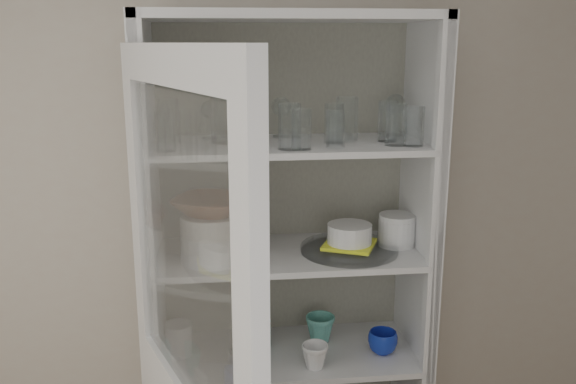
% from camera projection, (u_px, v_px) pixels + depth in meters
% --- Properties ---
extents(wall_back, '(3.60, 0.02, 2.60)m').
position_uv_depth(wall_back, '(231.00, 224.00, 2.41)').
color(wall_back, '#B7AFA3').
rests_on(wall_back, ground).
extents(pantry_cabinet, '(1.00, 0.45, 2.10)m').
position_uv_depth(pantry_cabinet, '(286.00, 323.00, 2.36)').
color(pantry_cabinet, silver).
rests_on(pantry_cabinet, floor).
extents(tumbler_0, '(0.08, 0.08, 0.13)m').
position_uv_depth(tumbler_0, '(165.00, 131.00, 1.94)').
color(tumbler_0, silver).
rests_on(tumbler_0, shelf_glass).
extents(tumbler_1, '(0.08, 0.08, 0.13)m').
position_uv_depth(tumbler_1, '(243.00, 128.00, 1.99)').
color(tumbler_1, silver).
rests_on(tumbler_1, shelf_glass).
extents(tumbler_2, '(0.08, 0.08, 0.15)m').
position_uv_depth(tumbler_2, '(290.00, 127.00, 1.97)').
color(tumbler_2, silver).
rests_on(tumbler_2, shelf_glass).
extents(tumbler_3, '(0.07, 0.07, 0.13)m').
position_uv_depth(tumbler_3, '(301.00, 129.00, 1.97)').
color(tumbler_3, silver).
rests_on(tumbler_3, shelf_glass).
extents(tumbler_4, '(0.07, 0.07, 0.12)m').
position_uv_depth(tumbler_4, '(336.00, 129.00, 2.00)').
color(tumbler_4, silver).
rests_on(tumbler_4, shelf_glass).
extents(tumbler_5, '(0.08, 0.08, 0.14)m').
position_uv_depth(tumbler_5, '(396.00, 125.00, 2.05)').
color(tumbler_5, silver).
rests_on(tumbler_5, shelf_glass).
extents(tumbler_6, '(0.07, 0.07, 0.13)m').
position_uv_depth(tumbler_6, '(414.00, 126.00, 2.04)').
color(tumbler_6, silver).
rests_on(tumbler_6, shelf_glass).
extents(tumbler_7, '(0.10, 0.10, 0.15)m').
position_uv_depth(tumbler_7, '(169.00, 121.00, 2.09)').
color(tumbler_7, silver).
rests_on(tumbler_7, shelf_glass).
extents(tumbler_8, '(0.10, 0.10, 0.16)m').
position_uv_depth(tumbler_8, '(222.00, 120.00, 2.10)').
color(tumbler_8, silver).
rests_on(tumbler_8, shelf_glass).
extents(tumbler_9, '(0.09, 0.09, 0.15)m').
position_uv_depth(tumbler_9, '(241.00, 122.00, 2.10)').
color(tumbler_9, silver).
rests_on(tumbler_9, shelf_glass).
extents(tumbler_10, '(0.08, 0.08, 0.14)m').
position_uv_depth(tumbler_10, '(334.00, 123.00, 2.11)').
color(tumbler_10, silver).
rests_on(tumbler_10, shelf_glass).
extents(tumbler_11, '(0.09, 0.09, 0.16)m').
position_uv_depth(tumbler_11, '(347.00, 119.00, 2.13)').
color(tumbler_11, silver).
rests_on(tumbler_11, shelf_glass).
extents(goblet_0, '(0.07, 0.07, 0.15)m').
position_uv_depth(goblet_0, '(210.00, 118.00, 2.18)').
color(goblet_0, silver).
rests_on(goblet_0, shelf_glass).
extents(goblet_1, '(0.07, 0.07, 0.15)m').
position_uv_depth(goblet_1, '(258.00, 117.00, 2.22)').
color(goblet_1, silver).
rests_on(goblet_1, shelf_glass).
extents(goblet_2, '(0.07, 0.07, 0.16)m').
position_uv_depth(goblet_2, '(281.00, 115.00, 2.22)').
color(goblet_2, silver).
rests_on(goblet_2, shelf_glass).
extents(goblet_3, '(0.08, 0.08, 0.17)m').
position_uv_depth(goblet_3, '(395.00, 113.00, 2.25)').
color(goblet_3, silver).
rests_on(goblet_3, shelf_glass).
extents(plate_stack_front, '(0.22, 0.22, 0.10)m').
position_uv_depth(plate_stack_front, '(213.00, 247.00, 2.12)').
color(plate_stack_front, silver).
rests_on(plate_stack_front, shelf_plates).
extents(plate_stack_back, '(0.21, 0.21, 0.11)m').
position_uv_depth(plate_stack_back, '(221.00, 230.00, 2.28)').
color(plate_stack_back, silver).
rests_on(plate_stack_back, shelf_plates).
extents(cream_bowl, '(0.25, 0.25, 0.07)m').
position_uv_depth(cream_bowl, '(212.00, 224.00, 2.10)').
color(cream_bowl, beige).
rests_on(cream_bowl, plate_stack_front).
extents(terracotta_bowl, '(0.33, 0.33, 0.06)m').
position_uv_depth(terracotta_bowl, '(212.00, 206.00, 2.08)').
color(terracotta_bowl, brown).
rests_on(terracotta_bowl, cream_bowl).
extents(glass_platter, '(0.40, 0.40, 0.02)m').
position_uv_depth(glass_platter, '(349.00, 249.00, 2.21)').
color(glass_platter, silver).
rests_on(glass_platter, shelf_plates).
extents(yellow_trivet, '(0.23, 0.23, 0.01)m').
position_uv_depth(yellow_trivet, '(349.00, 244.00, 2.21)').
color(yellow_trivet, yellow).
rests_on(yellow_trivet, glass_platter).
extents(white_ramekin, '(0.17, 0.17, 0.07)m').
position_uv_depth(white_ramekin, '(350.00, 234.00, 2.20)').
color(white_ramekin, silver).
rests_on(white_ramekin, yellow_trivet).
extents(grey_bowl_stack, '(0.14, 0.14, 0.12)m').
position_uv_depth(grey_bowl_stack, '(397.00, 230.00, 2.27)').
color(grey_bowl_stack, silver).
rests_on(grey_bowl_stack, shelf_plates).
extents(mug_blue, '(0.12, 0.12, 0.09)m').
position_uv_depth(mug_blue, '(383.00, 342.00, 2.29)').
color(mug_blue, navy).
rests_on(mug_blue, shelf_mugs).
extents(mug_teal, '(0.12, 0.12, 0.11)m').
position_uv_depth(mug_teal, '(320.00, 329.00, 2.38)').
color(mug_teal, '#187768').
rests_on(mug_teal, shelf_mugs).
extents(mug_white, '(0.10, 0.10, 0.09)m').
position_uv_depth(mug_white, '(315.00, 356.00, 2.18)').
color(mug_white, silver).
rests_on(mug_white, shelf_mugs).
extents(teal_jar, '(0.09, 0.09, 0.10)m').
position_uv_depth(teal_jar, '(260.00, 334.00, 2.34)').
color(teal_jar, '#187768').
rests_on(teal_jar, shelf_mugs).
extents(measuring_cups, '(0.09, 0.09, 0.04)m').
position_uv_depth(measuring_cups, '(242.00, 356.00, 2.24)').
color(measuring_cups, '#B1B3C5').
rests_on(measuring_cups, shelf_mugs).
extents(white_canister, '(0.11, 0.11, 0.12)m').
position_uv_depth(white_canister, '(179.00, 339.00, 2.28)').
color(white_canister, silver).
rests_on(white_canister, shelf_mugs).
extents(tumbler_12, '(0.07, 0.07, 0.14)m').
position_uv_depth(tumbler_12, '(388.00, 121.00, 2.14)').
color(tumbler_12, silver).
rests_on(tumbler_12, shelf_glass).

